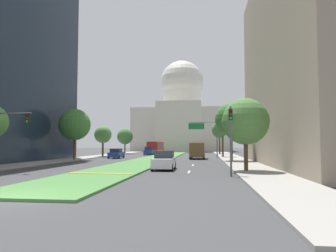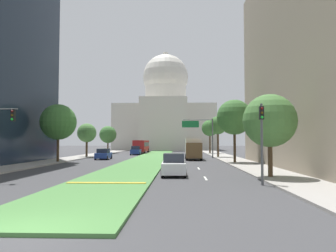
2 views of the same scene
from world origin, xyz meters
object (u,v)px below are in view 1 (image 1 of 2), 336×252
at_px(sedan_lead_stopped, 164,161).
at_px(box_truck_delivery, 197,148).
at_px(capitol_building, 182,118).
at_px(street_tree_right_far, 223,128).
at_px(city_bus, 156,147).
at_px(street_tree_right_mid, 231,119).
at_px(overhead_guide_sign, 206,132).
at_px(sedan_midblock, 116,154).
at_px(street_tree_left_distant, 125,137).
at_px(traffic_light_near_right, 231,132).
at_px(street_tree_left_mid, 75,125).
at_px(traffic_light_near_left, 5,128).
at_px(street_tree_right_distant, 219,130).
at_px(street_tree_left_far, 103,135).
at_px(sedan_distant, 149,151).
at_px(street_tree_right_near, 245,122).

xyz_separation_m(sedan_lead_stopped, box_truck_delivery, (2.55, 21.93, 0.85)).
distance_m(capitol_building, street_tree_right_far, 51.35).
distance_m(box_truck_delivery, city_bus, 26.69).
bearing_deg(street_tree_right_mid, overhead_guide_sign, 105.39).
height_order(street_tree_right_far, sedan_midblock, street_tree_right_far).
bearing_deg(street_tree_left_distant, traffic_light_near_right, -66.95).
xyz_separation_m(street_tree_left_mid, box_truck_delivery, (17.88, 7.31, -3.60)).
bearing_deg(city_bus, sedan_lead_stopped, -79.84).
bearing_deg(sedan_midblock, traffic_light_near_right, -58.46).
bearing_deg(street_tree_left_distant, traffic_light_near_left, -87.03).
bearing_deg(street_tree_left_distant, sedan_midblock, -78.63).
xyz_separation_m(street_tree_left_mid, street_tree_right_distant, (22.51, 29.26, 0.35)).
height_order(street_tree_right_mid, street_tree_left_distant, street_tree_right_mid).
height_order(street_tree_right_mid, box_truck_delivery, street_tree_right_mid).
bearing_deg(traffic_light_near_left, sedan_lead_stopped, 17.96).
distance_m(traffic_light_near_right, city_bus, 53.72).
bearing_deg(street_tree_right_distant, overhead_guide_sign, -99.98).
relative_size(capitol_building, street_tree_left_far, 5.57).
bearing_deg(sedan_distant, traffic_light_near_left, -96.55).
xyz_separation_m(street_tree_right_near, city_bus, (-15.58, 48.17, -2.56)).
height_order(capitol_building, box_truck_delivery, capitol_building).
relative_size(street_tree_left_far, sedan_midblock, 1.39).
bearing_deg(street_tree_left_mid, street_tree_left_distant, 90.80).
bearing_deg(traffic_light_near_right, street_tree_right_distant, 88.32).
distance_m(overhead_guide_sign, street_tree_right_near, 28.29).
distance_m(street_tree_right_near, box_truck_delivery, 24.39).
distance_m(capitol_building, street_tree_left_far, 51.73).
bearing_deg(traffic_light_near_right, street_tree_right_far, 87.81).
bearing_deg(street_tree_left_mid, street_tree_right_near, -36.08).
bearing_deg(sedan_distant, box_truck_delivery, -55.47).
height_order(street_tree_left_distant, sedan_midblock, street_tree_left_distant).
height_order(street_tree_right_distant, box_truck_delivery, street_tree_right_distant).
bearing_deg(street_tree_left_far, capitol_building, 77.24).
relative_size(street_tree_right_near, street_tree_right_distant, 0.85).
height_order(sedan_lead_stopped, city_bus, city_bus).
bearing_deg(overhead_guide_sign, sedan_midblock, -164.14).
bearing_deg(street_tree_right_far, traffic_light_near_left, -122.12).
height_order(overhead_guide_sign, street_tree_right_mid, street_tree_right_mid).
bearing_deg(sedan_midblock, street_tree_left_distant, 101.37).
xyz_separation_m(traffic_light_near_right, street_tree_right_near, (1.55, 3.66, 1.01)).
bearing_deg(sedan_lead_stopped, sedan_distant, 102.47).
bearing_deg(street_tree_right_distant, street_tree_left_far, -144.44).
xyz_separation_m(traffic_light_near_right, sedan_midblock, (-16.85, 27.45, -2.54)).
bearing_deg(traffic_light_near_left, street_tree_right_mid, 41.76).
relative_size(street_tree_left_far, box_truck_delivery, 0.91).
relative_size(traffic_light_near_right, street_tree_right_far, 0.74).
bearing_deg(box_truck_delivery, city_bus, 113.99).
bearing_deg(capitol_building, street_tree_left_far, -102.76).
relative_size(capitol_building, sedan_midblock, 7.72).
bearing_deg(traffic_light_near_left, street_tree_left_far, 94.05).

